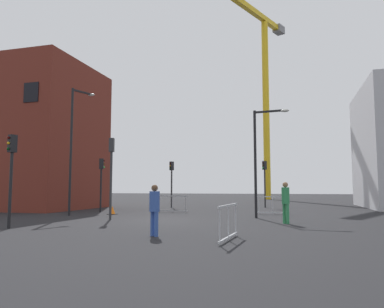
# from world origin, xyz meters

# --- Properties ---
(ground) EXTENTS (160.00, 160.00, 0.00)m
(ground) POSITION_xyz_m (0.00, 0.00, 0.00)
(ground) COLOR black
(brick_building) EXTENTS (7.23, 8.15, 10.82)m
(brick_building) POSITION_xyz_m (-12.08, 6.63, 5.41)
(brick_building) COLOR maroon
(brick_building) RESTS_ON ground
(construction_crane) EXTENTS (6.99, 13.83, 26.24)m
(construction_crane) POSITION_xyz_m (2.85, 34.22, 16.69)
(construction_crane) COLOR gold
(construction_crane) RESTS_ON ground
(streetlamp_tall) EXTENTS (0.77, 1.44, 7.42)m
(streetlamp_tall) POSITION_xyz_m (-5.96, 1.53, 4.33)
(streetlamp_tall) COLOR black
(streetlamp_tall) RESTS_ON ground
(streetlamp_short) EXTENTS (1.87, 0.36, 5.73)m
(streetlamp_short) POSITION_xyz_m (4.69, 2.51, 3.49)
(streetlamp_short) COLOR black
(streetlamp_short) RESTS_ON ground
(traffic_light_corner) EXTENTS (0.39, 0.34, 3.51)m
(traffic_light_corner) POSITION_xyz_m (-5.89, 4.65, 2.38)
(traffic_light_corner) COLOR black
(traffic_light_corner) RESTS_ON ground
(traffic_light_island) EXTENTS (0.30, 0.39, 3.68)m
(traffic_light_island) POSITION_xyz_m (-4.38, -5.08, 2.49)
(traffic_light_island) COLOR black
(traffic_light_island) RESTS_ON ground
(traffic_light_crosswalk) EXTENTS (0.36, 0.37, 3.74)m
(traffic_light_crosswalk) POSITION_xyz_m (4.13, 12.95, 2.53)
(traffic_light_crosswalk) COLOR #232326
(traffic_light_crosswalk) RESTS_ON ground
(traffic_light_near) EXTENTS (0.35, 0.39, 3.69)m
(traffic_light_near) POSITION_xyz_m (-3.07, 10.84, 2.49)
(traffic_light_near) COLOR #232326
(traffic_light_near) RESTS_ON ground
(traffic_light_far) EXTENTS (0.31, 0.39, 4.11)m
(traffic_light_far) POSITION_xyz_m (-2.54, -0.31, 2.75)
(traffic_light_far) COLOR #2D2D30
(traffic_light_far) RESTS_ON ground
(pedestrian_walking) EXTENTS (0.34, 0.34, 1.69)m
(pedestrian_walking) POSITION_xyz_m (1.89, -5.65, 0.98)
(pedestrian_walking) COLOR #33519E
(pedestrian_walking) RESTS_ON ground
(pedestrian_waiting) EXTENTS (0.34, 0.34, 1.84)m
(pedestrian_waiting) POSITION_xyz_m (5.99, -0.19, 1.08)
(pedestrian_waiting) COLOR #2D844C
(pedestrian_waiting) RESTS_ON ground
(safety_barrier_rear) EXTENTS (2.05, 0.12, 1.08)m
(safety_barrier_rear) POSITION_xyz_m (-1.28, 5.67, 0.56)
(safety_barrier_rear) COLOR gray
(safety_barrier_rear) RESTS_ON ground
(safety_barrier_left_run) EXTENTS (0.20, 2.34, 1.08)m
(safety_barrier_left_run) POSITION_xyz_m (4.41, -6.00, 0.56)
(safety_barrier_left_run) COLOR #B2B5BA
(safety_barrier_left_run) RESTS_ON ground
(safety_barrier_mid_span) EXTENTS (1.84, 0.26, 1.08)m
(safety_barrier_mid_span) POSITION_xyz_m (5.12, 5.57, 0.56)
(safety_barrier_mid_span) COLOR #B2B5BA
(safety_barrier_mid_span) RESTS_ON ground
(traffic_cone_on_verge) EXTENTS (0.49, 0.49, 0.50)m
(traffic_cone_on_verge) POSITION_xyz_m (-4.11, 2.90, 0.23)
(traffic_cone_on_verge) COLOR black
(traffic_cone_on_verge) RESTS_ON ground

